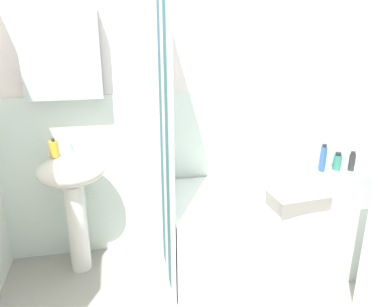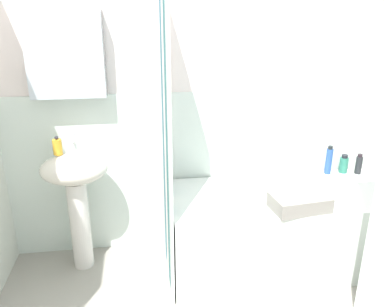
{
  "view_description": "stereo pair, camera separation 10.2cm",
  "coord_description": "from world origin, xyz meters",
  "px_view_note": "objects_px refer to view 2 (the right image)",
  "views": [
    {
      "loc": [
        -0.7,
        -1.4,
        1.7
      ],
      "look_at": [
        -0.28,
        0.72,
        0.93
      ],
      "focal_mm": 35.83,
      "sensor_mm": 36.0,
      "label": 1
    },
    {
      "loc": [
        -0.6,
        -1.41,
        1.7
      ],
      "look_at": [
        -0.28,
        0.72,
        0.93
      ],
      "focal_mm": 35.83,
      "sensor_mm": 36.0,
      "label": 2
    }
  ],
  "objects_px": {
    "sink": "(76,186)",
    "bathtub": "(281,228)",
    "conditioner_bottle": "(359,164)",
    "towel_folded": "(300,202)",
    "body_wash_bottle": "(344,164)",
    "shampoo_bottle": "(329,161)",
    "soap_dispenser": "(57,147)"
  },
  "relations": [
    {
      "from": "body_wash_bottle",
      "to": "towel_folded",
      "type": "height_order",
      "value": "body_wash_bottle"
    },
    {
      "from": "towel_folded",
      "to": "soap_dispenser",
      "type": "bearing_deg",
      "value": 164.35
    },
    {
      "from": "conditioner_bottle",
      "to": "body_wash_bottle",
      "type": "height_order",
      "value": "conditioner_bottle"
    },
    {
      "from": "soap_dispenser",
      "to": "shampoo_bottle",
      "type": "height_order",
      "value": "soap_dispenser"
    },
    {
      "from": "sink",
      "to": "soap_dispenser",
      "type": "height_order",
      "value": "soap_dispenser"
    },
    {
      "from": "body_wash_bottle",
      "to": "towel_folded",
      "type": "bearing_deg",
      "value": -137.87
    },
    {
      "from": "bathtub",
      "to": "conditioner_bottle",
      "type": "height_order",
      "value": "conditioner_bottle"
    },
    {
      "from": "conditioner_bottle",
      "to": "body_wash_bottle",
      "type": "distance_m",
      "value": 0.11
    },
    {
      "from": "body_wash_bottle",
      "to": "sink",
      "type": "bearing_deg",
      "value": -176.24
    },
    {
      "from": "sink",
      "to": "conditioner_bottle",
      "type": "xyz_separation_m",
      "value": [
        2.11,
        0.09,
        0.0
      ]
    },
    {
      "from": "sink",
      "to": "bathtub",
      "type": "relative_size",
      "value": 0.53
    },
    {
      "from": "soap_dispenser",
      "to": "towel_folded",
      "type": "xyz_separation_m",
      "value": [
        1.51,
        -0.42,
        -0.3
      ]
    },
    {
      "from": "conditioner_bottle",
      "to": "shampoo_bottle",
      "type": "xyz_separation_m",
      "value": [
        -0.23,
        0.03,
        0.03
      ]
    },
    {
      "from": "bathtub",
      "to": "towel_folded",
      "type": "height_order",
      "value": "towel_folded"
    },
    {
      "from": "conditioner_bottle",
      "to": "shampoo_bottle",
      "type": "height_order",
      "value": "shampoo_bottle"
    },
    {
      "from": "sink",
      "to": "shampoo_bottle",
      "type": "height_order",
      "value": "sink"
    },
    {
      "from": "shampoo_bottle",
      "to": "conditioner_bottle",
      "type": "bearing_deg",
      "value": -8.42
    },
    {
      "from": "shampoo_bottle",
      "to": "sink",
      "type": "bearing_deg",
      "value": -176.1
    },
    {
      "from": "sink",
      "to": "towel_folded",
      "type": "bearing_deg",
      "value": -15.84
    },
    {
      "from": "soap_dispenser",
      "to": "conditioner_bottle",
      "type": "xyz_separation_m",
      "value": [
        2.2,
        0.07,
        -0.28
      ]
    },
    {
      "from": "conditioner_bottle",
      "to": "towel_folded",
      "type": "relative_size",
      "value": 0.45
    },
    {
      "from": "shampoo_bottle",
      "to": "towel_folded",
      "type": "xyz_separation_m",
      "value": [
        -0.46,
        -0.53,
        -0.06
      ]
    },
    {
      "from": "conditioner_bottle",
      "to": "body_wash_bottle",
      "type": "relative_size",
      "value": 1.1
    },
    {
      "from": "bathtub",
      "to": "shampoo_bottle",
      "type": "xyz_separation_m",
      "value": [
        0.46,
        0.29,
        0.38
      ]
    },
    {
      "from": "body_wash_bottle",
      "to": "shampoo_bottle",
      "type": "bearing_deg",
      "value": -178.33
    },
    {
      "from": "sink",
      "to": "towel_folded",
      "type": "xyz_separation_m",
      "value": [
        1.42,
        -0.4,
        -0.02
      ]
    },
    {
      "from": "sink",
      "to": "conditioner_bottle",
      "type": "relative_size",
      "value": 5.34
    },
    {
      "from": "sink",
      "to": "shampoo_bottle",
      "type": "xyz_separation_m",
      "value": [
        1.88,
        0.13,
        0.03
      ]
    },
    {
      "from": "towel_folded",
      "to": "sink",
      "type": "bearing_deg",
      "value": 164.16
    },
    {
      "from": "conditioner_bottle",
      "to": "towel_folded",
      "type": "bearing_deg",
      "value": -144.41
    },
    {
      "from": "bathtub",
      "to": "body_wash_bottle",
      "type": "relative_size",
      "value": 11.04
    },
    {
      "from": "bathtub",
      "to": "conditioner_bottle",
      "type": "relative_size",
      "value": 10.01
    }
  ]
}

